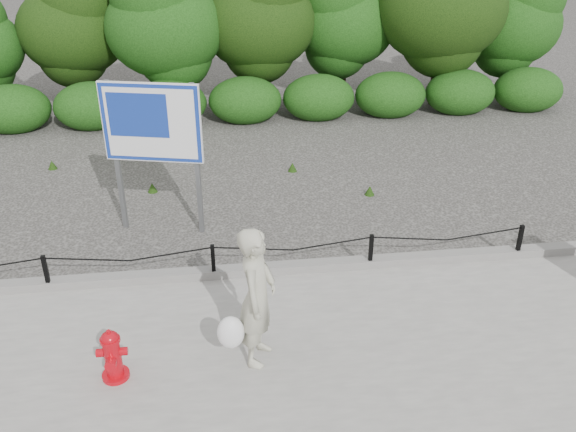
% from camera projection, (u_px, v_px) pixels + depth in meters
% --- Properties ---
extents(ground, '(90.00, 90.00, 0.00)m').
position_uv_depth(ground, '(215.00, 282.00, 9.61)').
color(ground, '#2D2B28').
rests_on(ground, ground).
extents(sidewalk, '(14.00, 4.00, 0.08)m').
position_uv_depth(sidewalk, '(218.00, 366.00, 7.83)').
color(sidewalk, gray).
rests_on(sidewalk, ground).
extents(curb, '(14.00, 0.22, 0.14)m').
position_uv_depth(curb, '(214.00, 273.00, 9.58)').
color(curb, slate).
rests_on(curb, sidewalk).
extents(chain_barrier, '(10.06, 0.06, 0.60)m').
position_uv_depth(chain_barrier, '(213.00, 258.00, 9.39)').
color(chain_barrier, black).
rests_on(chain_barrier, sidewalk).
extents(treeline, '(20.10, 3.65, 4.90)m').
position_uv_depth(treeline, '(248.00, 18.00, 16.40)').
color(treeline, black).
rests_on(treeline, ground).
extents(fire_hydrant, '(0.38, 0.38, 0.72)m').
position_uv_depth(fire_hydrant, '(112.00, 356.00, 7.44)').
color(fire_hydrant, '#BC0711').
rests_on(fire_hydrant, sidewalk).
extents(pedestrian, '(0.85, 0.80, 1.89)m').
position_uv_depth(pedestrian, '(256.00, 299.00, 7.50)').
color(pedestrian, '#B5B39B').
rests_on(pedestrian, sidewalk).
extents(advertising_sign, '(1.67, 0.52, 2.73)m').
position_uv_depth(advertising_sign, '(152.00, 130.00, 10.21)').
color(advertising_sign, slate).
rests_on(advertising_sign, ground).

